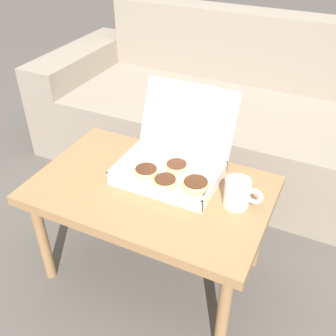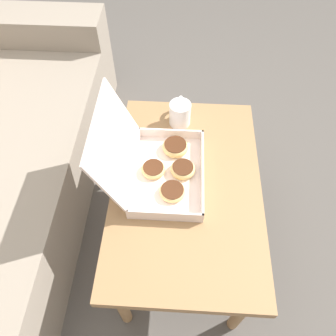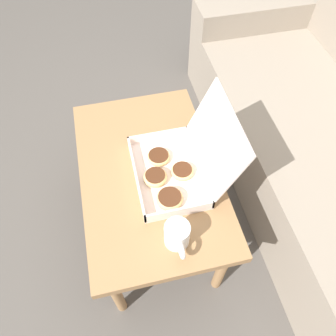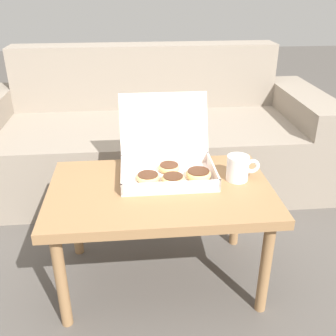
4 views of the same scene
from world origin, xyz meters
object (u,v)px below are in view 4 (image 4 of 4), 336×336
couch (149,139)px  pastry_box (170,163)px  coffee_table (160,199)px  coffee_mug (239,168)px

couch → pastry_box: (0.05, -0.88, 0.24)m
coffee_table → pastry_box: 0.16m
couch → coffee_mug: bearing=-70.9°
coffee_mug → couch: bearing=109.1°
couch → coffee_table: size_ratio=2.47×
coffee_table → pastry_box: (0.05, 0.11, 0.11)m
coffee_table → coffee_mug: bearing=6.7°
coffee_table → coffee_mug: size_ratio=6.50×
couch → pastry_box: size_ratio=5.71×
couch → coffee_table: bearing=-90.0°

